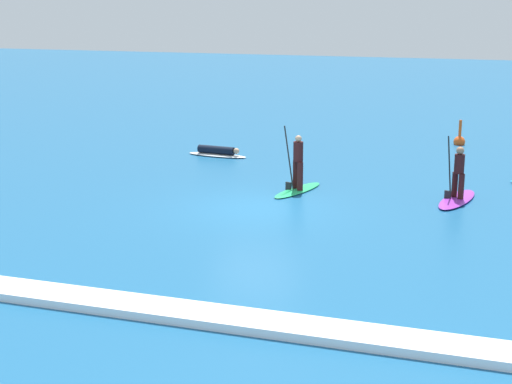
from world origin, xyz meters
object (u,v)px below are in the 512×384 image
(surfer_on_white_board, at_px, (218,152))
(surfer_on_purple_board, at_px, (457,190))
(marker_buoy, at_px, (459,141))
(surfer_on_green_board, at_px, (298,175))

(surfer_on_white_board, relative_size, surfer_on_purple_board, 0.88)
(marker_buoy, bearing_deg, surfer_on_purple_board, -87.03)
(surfer_on_white_board, xyz_separation_m, marker_buoy, (8.93, 5.43, 0.02))
(surfer_on_green_board, bearing_deg, marker_buoy, 173.06)
(marker_buoy, bearing_deg, surfer_on_green_board, -114.40)
(surfer_on_white_board, distance_m, surfer_on_purple_board, 10.30)
(marker_buoy, bearing_deg, surfer_on_white_board, -148.70)
(surfer_on_white_board, xyz_separation_m, surfer_on_purple_board, (9.42, -4.14, 0.21))
(surfer_on_green_board, bearing_deg, surfer_on_white_board, -117.68)
(surfer_on_green_board, height_order, marker_buoy, surfer_on_green_board)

